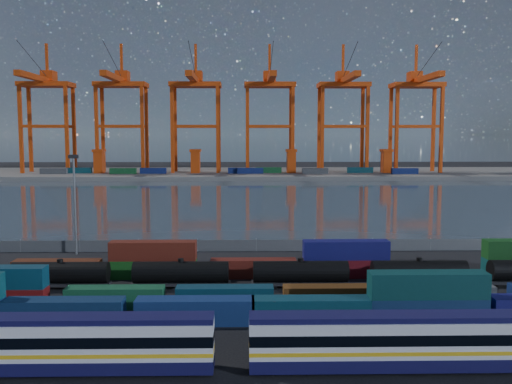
{
  "coord_description": "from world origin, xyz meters",
  "views": [
    {
      "loc": [
        -1.96,
        -67.87,
        19.85
      ],
      "look_at": [
        0.0,
        30.0,
        10.0
      ],
      "focal_mm": 40.0,
      "sensor_mm": 36.0,
      "label": 1
    }
  ],
  "objects": [
    {
      "name": "ground",
      "position": [
        0.0,
        0.0,
        0.0
      ],
      "size": [
        700.0,
        700.0,
        0.0
      ],
      "primitive_type": "plane",
      "color": "black",
      "rests_on": "ground"
    },
    {
      "name": "harbor_water",
      "position": [
        0.0,
        105.0,
        0.01
      ],
      "size": [
        700.0,
        700.0,
        0.0
      ],
      "primitive_type": "plane",
      "color": "#34404B",
      "rests_on": "ground"
    },
    {
      "name": "container_row_south",
      "position": [
        -15.44,
        -9.27,
        2.07
      ],
      "size": [
        140.57,
        2.54,
        5.41
      ],
      "color": "#3A3B3E",
      "rests_on": "ground"
    },
    {
      "name": "quay_containers",
      "position": [
        -11.0,
        195.46,
        3.3
      ],
      "size": [
        172.58,
        10.99,
        2.6
      ],
      "color": "navy",
      "rests_on": "far_quay"
    },
    {
      "name": "distant_mountains",
      "position": [
        63.02,
        1600.0,
        220.29
      ],
      "size": [
        2470.0,
        1100.0,
        520.0
      ],
      "color": "#1E2630",
      "rests_on": "ground"
    },
    {
      "name": "passenger_train",
      "position": [
        -16.09,
        -21.65,
        2.46
      ],
      "size": [
        75.07,
        2.85,
        4.89
      ],
      "color": "silver",
      "rests_on": "ground"
    },
    {
      "name": "far_quay",
      "position": [
        0.0,
        210.0,
        1.0
      ],
      "size": [
        700.0,
        70.0,
        2.0
      ],
      "primitive_type": "cube",
      "color": "#514F4C",
      "rests_on": "ground"
    },
    {
      "name": "container_row_mid",
      "position": [
        -11.73,
        -3.57,
        1.59
      ],
      "size": [
        140.85,
        2.28,
        4.87
      ],
      "color": "#484A4E",
      "rests_on": "ground"
    },
    {
      "name": "gantry_cranes",
      "position": [
        -7.5,
        203.34,
        38.32
      ],
      "size": [
        199.04,
        46.16,
        62.51
      ],
      "color": "#C43C0D",
      "rests_on": "ground"
    },
    {
      "name": "yard_light_mast",
      "position": [
        -30.0,
        26.0,
        9.3
      ],
      "size": [
        1.6,
        0.4,
        16.6
      ],
      "color": "slate",
      "rests_on": "ground"
    },
    {
      "name": "container_row_north",
      "position": [
        9.29,
        10.14,
        2.0
      ],
      "size": [
        128.15,
        2.42,
        5.17
      ],
      "color": "navy",
      "rests_on": "ground"
    },
    {
      "name": "tanker_string",
      "position": [
        20.78,
        4.54,
        1.97
      ],
      "size": [
        136.76,
        2.74,
        3.92
      ],
      "color": "black",
      "rests_on": "ground"
    },
    {
      "name": "straddle_carriers",
      "position": [
        -2.5,
        200.0,
        7.82
      ],
      "size": [
        140.0,
        7.0,
        11.1
      ],
      "color": "#C43C0D",
      "rests_on": "far_quay"
    },
    {
      "name": "waterfront_fence",
      "position": [
        -0.0,
        28.0,
        1.0
      ],
      "size": [
        160.12,
        0.12,
        2.2
      ],
      "color": "#595B5E",
      "rests_on": "ground"
    }
  ]
}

